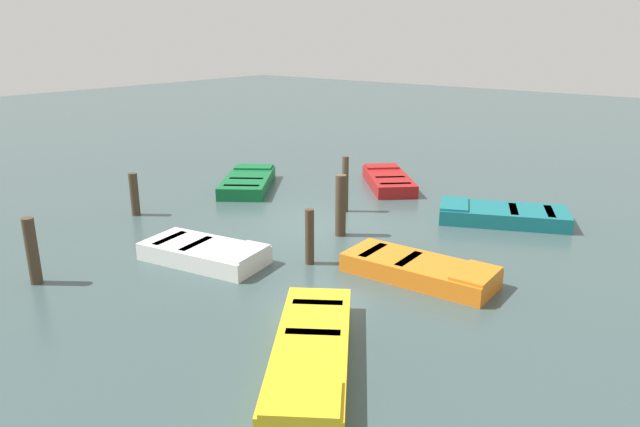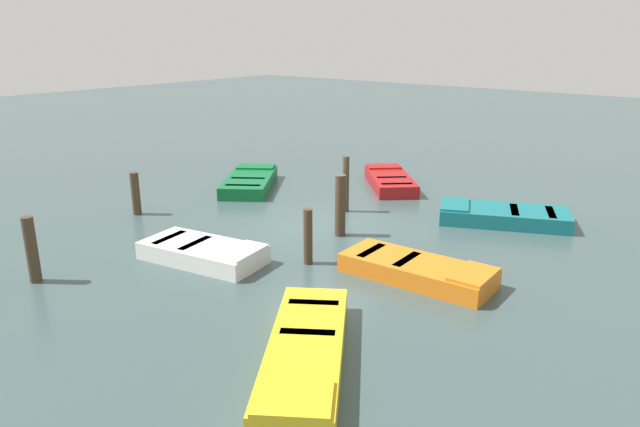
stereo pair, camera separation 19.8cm
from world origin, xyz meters
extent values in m
plane|color=#384C4C|center=(0.00, 0.00, 0.00)|extent=(80.00, 80.00, 0.00)
cube|color=maroon|center=(-4.67, -0.74, 0.20)|extent=(3.16, 3.07, 0.40)
cube|color=black|center=(-4.67, -0.74, 0.34)|extent=(2.62, 2.54, 0.04)
cube|color=maroon|center=(-5.56, -1.58, 0.43)|extent=(1.28, 1.30, 0.06)
cube|color=black|center=(-4.49, -0.58, 0.38)|extent=(0.82, 0.86, 0.04)
cube|color=black|center=(-3.86, 0.01, 0.38)|extent=(0.82, 0.86, 0.04)
cube|color=#14666B|center=(-3.35, 3.73, 0.20)|extent=(2.73, 3.67, 0.40)
cube|color=beige|center=(-3.35, 3.73, 0.34)|extent=(2.23, 3.08, 0.04)
cube|color=#14666B|center=(-2.81, 2.53, 0.43)|extent=(1.51, 1.22, 0.06)
cube|color=#9B9789|center=(-3.46, 3.96, 0.38)|extent=(1.12, 0.66, 0.04)
cube|color=#9B9789|center=(-3.84, 4.80, 0.38)|extent=(1.12, 0.66, 0.04)
cube|color=silver|center=(3.61, -0.51, 0.20)|extent=(1.79, 3.02, 0.40)
cube|color=#334772|center=(3.61, -0.51, 0.34)|extent=(1.43, 2.55, 0.04)
cube|color=silver|center=(3.42, 0.57, 0.43)|extent=(1.28, 0.82, 0.06)
cube|color=navy|center=(3.64, -0.72, 0.38)|extent=(1.05, 0.38, 0.04)
cube|color=navy|center=(3.78, -1.49, 0.38)|extent=(1.05, 0.38, 0.04)
cube|color=#0F602D|center=(-1.63, -4.33, 0.20)|extent=(3.55, 3.09, 0.40)
cube|color=orange|center=(-1.63, -4.33, 0.34)|extent=(2.96, 2.55, 0.04)
cube|color=#0F602D|center=(-2.70, -5.08, 0.43)|extent=(1.34, 1.47, 0.06)
cube|color=#B06E1E|center=(-1.43, -4.19, 0.38)|extent=(0.80, 1.02, 0.04)
cube|color=#B06E1E|center=(-0.68, -3.65, 0.38)|extent=(0.80, 1.02, 0.04)
cube|color=orange|center=(1.46, 3.79, 0.20)|extent=(1.39, 3.24, 0.40)
cube|color=black|center=(1.46, 3.79, 0.34)|extent=(1.10, 2.75, 0.04)
cube|color=orange|center=(1.41, 5.03, 0.43)|extent=(1.16, 0.75, 0.06)
cube|color=black|center=(1.47, 3.55, 0.38)|extent=(0.98, 0.24, 0.04)
cube|color=black|center=(1.51, 2.67, 0.38)|extent=(0.98, 0.24, 0.04)
cube|color=gold|center=(5.44, 4.09, 0.20)|extent=(3.88, 3.15, 0.40)
cube|color=#4C3319|center=(5.44, 4.09, 0.34)|extent=(3.26, 2.61, 0.04)
cube|color=gold|center=(6.70, 4.95, 0.43)|extent=(1.29, 1.34, 0.06)
cube|color=#42301E|center=(5.19, 3.93, 0.38)|extent=(0.67, 0.85, 0.04)
cube|color=#42301E|center=(4.30, 3.32, 0.38)|extent=(0.67, 0.85, 0.04)
cylinder|color=#423323|center=(2.23, 1.45, 0.64)|extent=(0.20, 0.20, 1.28)
cylinder|color=#423323|center=(-1.50, -0.26, 0.81)|extent=(0.19, 0.19, 1.62)
cylinder|color=#423323|center=(6.56, -2.34, 0.71)|extent=(0.24, 0.24, 1.42)
cylinder|color=#423323|center=(2.45, -4.73, 0.61)|extent=(0.24, 0.24, 1.22)
cylinder|color=#423323|center=(0.26, 0.86, 0.79)|extent=(0.27, 0.27, 1.58)
camera|label=1|loc=(11.72, 9.19, 5.01)|focal=32.87mm
camera|label=2|loc=(11.60, 9.35, 5.01)|focal=32.87mm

